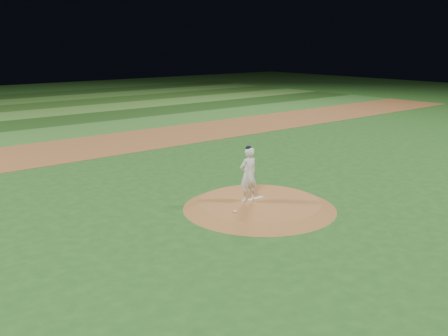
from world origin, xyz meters
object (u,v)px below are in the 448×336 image
at_px(pitchers_mound, 259,205).
at_px(rosin_bag, 235,211).
at_px(pitching_rubber, 256,198).
at_px(pitcher_on_mound, 248,174).

distance_m(pitchers_mound, rosin_bag, 1.47).
relative_size(pitching_rubber, pitcher_on_mound, 0.32).
bearing_deg(pitching_rubber, pitchers_mound, -107.15).
distance_m(pitching_rubber, rosin_bag, 1.67).
height_order(pitching_rubber, rosin_bag, rosin_bag).
bearing_deg(pitching_rubber, pitcher_on_mound, -178.81).
height_order(pitchers_mound, rosin_bag, rosin_bag).
xyz_separation_m(rosin_bag, pitcher_on_mound, (1.16, 0.65, 0.96)).
height_order(pitchers_mound, pitching_rubber, pitching_rubber).
distance_m(rosin_bag, pitcher_on_mound, 1.64).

